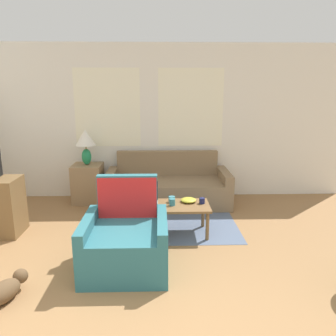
{
  "coord_description": "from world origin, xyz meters",
  "views": [
    {
      "loc": [
        0.08,
        -1.74,
        1.83
      ],
      "look_at": [
        0.21,
        2.82,
        0.75
      ],
      "focal_mm": 35.0,
      "sensor_mm": 36.0,
      "label": 1
    }
  ],
  "objects_px": {
    "laptop": "(146,199)",
    "cup_white": "(202,201)",
    "table_lamp": "(86,141)",
    "cup_navy": "(172,202)",
    "couch": "(168,188)",
    "coffee_table": "(168,208)",
    "snack_bowl": "(188,200)",
    "cup_yellow": "(172,199)",
    "armchair": "(126,242)",
    "cat_black": "(5,290)"
  },
  "relations": [
    {
      "from": "laptop",
      "to": "cup_white",
      "type": "relative_size",
      "value": 4.35
    },
    {
      "from": "cup_white",
      "to": "table_lamp",
      "type": "bearing_deg",
      "value": 143.96
    },
    {
      "from": "cup_navy",
      "to": "couch",
      "type": "bearing_deg",
      "value": 90.98
    },
    {
      "from": "cup_navy",
      "to": "coffee_table",
      "type": "bearing_deg",
      "value": 156.59
    },
    {
      "from": "laptop",
      "to": "snack_bowl",
      "type": "relative_size",
      "value": 1.56
    },
    {
      "from": "coffee_table",
      "to": "cup_navy",
      "type": "height_order",
      "value": "cup_navy"
    },
    {
      "from": "cup_yellow",
      "to": "coffee_table",
      "type": "bearing_deg",
      "value": -116.6
    },
    {
      "from": "armchair",
      "to": "cat_black",
      "type": "distance_m",
      "value": 1.18
    },
    {
      "from": "laptop",
      "to": "table_lamp",
      "type": "bearing_deg",
      "value": 129.18
    },
    {
      "from": "coffee_table",
      "to": "cup_yellow",
      "type": "bearing_deg",
      "value": 63.4
    },
    {
      "from": "armchair",
      "to": "cat_black",
      "type": "bearing_deg",
      "value": -151.04
    },
    {
      "from": "couch",
      "to": "snack_bowl",
      "type": "distance_m",
      "value": 1.15
    },
    {
      "from": "cup_navy",
      "to": "snack_bowl",
      "type": "distance_m",
      "value": 0.25
    },
    {
      "from": "couch",
      "to": "table_lamp",
      "type": "bearing_deg",
      "value": 175.92
    },
    {
      "from": "couch",
      "to": "cat_black",
      "type": "relative_size",
      "value": 3.24
    },
    {
      "from": "cup_yellow",
      "to": "cup_white",
      "type": "xyz_separation_m",
      "value": [
        0.39,
        -0.06,
        -0.0
      ]
    },
    {
      "from": "cup_white",
      "to": "laptop",
      "type": "bearing_deg",
      "value": 178.2
    },
    {
      "from": "coffee_table",
      "to": "cup_white",
      "type": "relative_size",
      "value": 14.49
    },
    {
      "from": "armchair",
      "to": "laptop",
      "type": "xyz_separation_m",
      "value": [
        0.18,
        0.86,
        0.18
      ]
    },
    {
      "from": "couch",
      "to": "cup_white",
      "type": "bearing_deg",
      "value": -70.65
    },
    {
      "from": "cup_white",
      "to": "coffee_table",
      "type": "bearing_deg",
      "value": -174.67
    },
    {
      "from": "couch",
      "to": "coffee_table",
      "type": "xyz_separation_m",
      "value": [
        -0.03,
        -1.22,
        0.1
      ]
    },
    {
      "from": "table_lamp",
      "to": "coffee_table",
      "type": "distance_m",
      "value": 1.97
    },
    {
      "from": "coffee_table",
      "to": "cup_navy",
      "type": "xyz_separation_m",
      "value": [
        0.05,
        -0.02,
        0.09
      ]
    },
    {
      "from": "table_lamp",
      "to": "cup_yellow",
      "type": "bearing_deg",
      "value": -41.7
    },
    {
      "from": "table_lamp",
      "to": "cup_navy",
      "type": "distance_m",
      "value": 1.99
    },
    {
      "from": "couch",
      "to": "cup_white",
      "type": "distance_m",
      "value": 1.26
    },
    {
      "from": "armchair",
      "to": "snack_bowl",
      "type": "bearing_deg",
      "value": 50.65
    },
    {
      "from": "armchair",
      "to": "snack_bowl",
      "type": "distance_m",
      "value": 1.18
    },
    {
      "from": "couch",
      "to": "cup_white",
      "type": "xyz_separation_m",
      "value": [
        0.41,
        -1.18,
        0.18
      ]
    },
    {
      "from": "table_lamp",
      "to": "laptop",
      "type": "xyz_separation_m",
      "value": [
        1.02,
        -1.25,
        -0.58
      ]
    },
    {
      "from": "armchair",
      "to": "cup_yellow",
      "type": "bearing_deg",
      "value": 60.14
    },
    {
      "from": "cup_navy",
      "to": "armchair",
      "type": "bearing_deg",
      "value": -123.74
    },
    {
      "from": "cup_navy",
      "to": "laptop",
      "type": "bearing_deg",
      "value": 165.58
    },
    {
      "from": "cup_yellow",
      "to": "snack_bowl",
      "type": "bearing_deg",
      "value": -0.49
    },
    {
      "from": "laptop",
      "to": "cup_navy",
      "type": "xyz_separation_m",
      "value": [
        0.34,
        -0.09,
        -0.01
      ]
    },
    {
      "from": "snack_bowl",
      "to": "armchair",
      "type": "bearing_deg",
      "value": -129.35
    },
    {
      "from": "cup_yellow",
      "to": "snack_bowl",
      "type": "distance_m",
      "value": 0.22
    },
    {
      "from": "laptop",
      "to": "couch",
      "type": "bearing_deg",
      "value": 74.64
    },
    {
      "from": "coffee_table",
      "to": "cup_navy",
      "type": "bearing_deg",
      "value": -23.41
    },
    {
      "from": "cup_navy",
      "to": "cup_yellow",
      "type": "relative_size",
      "value": 1.02
    },
    {
      "from": "couch",
      "to": "table_lamp",
      "type": "height_order",
      "value": "table_lamp"
    },
    {
      "from": "snack_bowl",
      "to": "cat_black",
      "type": "distance_m",
      "value": 2.32
    },
    {
      "from": "laptop",
      "to": "armchair",
      "type": "bearing_deg",
      "value": -101.84
    },
    {
      "from": "coffee_table",
      "to": "cup_white",
      "type": "bearing_deg",
      "value": 5.33
    },
    {
      "from": "cup_navy",
      "to": "snack_bowl",
      "type": "relative_size",
      "value": 0.43
    },
    {
      "from": "cup_navy",
      "to": "cup_white",
      "type": "relative_size",
      "value": 1.2
    },
    {
      "from": "couch",
      "to": "snack_bowl",
      "type": "xyz_separation_m",
      "value": [
        0.24,
        -1.11,
        0.17
      ]
    },
    {
      "from": "armchair",
      "to": "cup_yellow",
      "type": "height_order",
      "value": "armchair"
    },
    {
      "from": "cup_white",
      "to": "cat_black",
      "type": "xyz_separation_m",
      "value": [
        -1.93,
        -1.41,
        -0.33
      ]
    }
  ]
}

